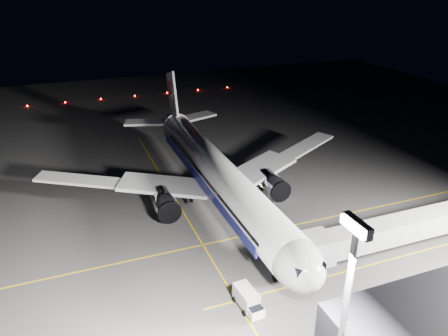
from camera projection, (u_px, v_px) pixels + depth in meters
ground at (218, 204)px, 70.25m from camera, size 200.00×200.00×0.00m
guide_line_main at (243, 236)px, 61.74m from camera, size 0.25×80.00×0.01m
guide_line_cross at (182, 211)px, 68.28m from camera, size 70.00×0.25×0.01m
guide_line_side at (354, 269)px, 54.82m from camera, size 0.25×40.00×0.01m
airliner at (216, 173)px, 69.06m from camera, size 61.48×54.22×16.64m
jet_bridge at (411, 226)px, 55.61m from camera, size 3.60×34.40×6.30m
floodlight_mast_south at (342, 327)px, 29.17m from camera, size 2.40×0.67×20.70m
taxiway_lights at (135, 96)px, 131.45m from camera, size 0.44×60.44×0.44m
service_truck at (248, 300)px, 47.92m from camera, size 4.62×2.29×2.29m
baggage_tug at (258, 186)px, 74.64m from camera, size 2.60×2.21×1.70m
safety_cone_a at (278, 175)px, 79.53m from camera, size 0.43×0.43×0.65m
safety_cone_b at (272, 213)px, 67.20m from camera, size 0.38×0.38×0.57m
safety_cone_c at (268, 173)px, 80.71m from camera, size 0.41×0.41×0.61m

